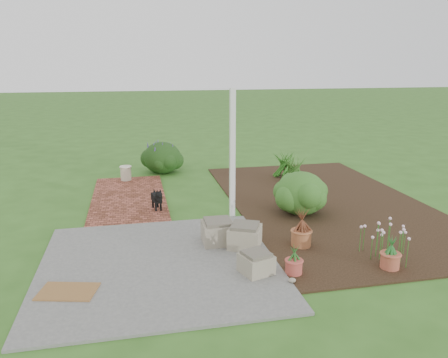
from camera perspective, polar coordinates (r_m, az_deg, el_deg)
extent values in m
plane|color=#32601E|center=(8.50, -0.77, -5.32)|extent=(80.00, 80.00, 0.00)
cube|color=#5E5E5C|center=(6.76, -8.48, -10.92)|extent=(3.50, 3.50, 0.04)
cube|color=#5D2E1D|center=(10.02, -12.32, -2.37)|extent=(1.60, 3.50, 0.04)
cube|color=black|center=(9.71, 13.31, -3.03)|extent=(4.00, 7.00, 0.03)
cube|color=white|center=(8.31, 1.10, 3.17)|extent=(0.10, 0.10, 2.50)
cube|color=gray|center=(6.35, 4.21, -10.97)|extent=(0.52, 0.52, 0.27)
cube|color=gray|center=(7.17, 2.73, -7.56)|extent=(0.66, 0.66, 0.33)
cube|color=#706B52|center=(7.32, -0.80, -7.02)|extent=(0.52, 0.52, 0.34)
cube|color=brown|center=(6.25, -19.73, -13.65)|extent=(0.82, 0.63, 0.02)
cube|color=black|center=(9.00, -8.81, -2.43)|extent=(0.21, 0.36, 0.15)
cylinder|color=black|center=(8.93, -8.89, -3.66)|extent=(0.04, 0.04, 0.17)
cylinder|color=black|center=(8.95, -8.26, -3.58)|extent=(0.04, 0.04, 0.17)
cylinder|color=black|center=(9.15, -9.27, -3.20)|extent=(0.04, 0.04, 0.17)
cylinder|color=black|center=(9.18, -8.65, -3.13)|extent=(0.04, 0.04, 0.17)
sphere|color=black|center=(8.78, -8.50, -2.05)|extent=(0.14, 0.14, 0.14)
cone|color=black|center=(9.14, -9.12, -1.51)|extent=(0.08, 0.11, 0.13)
cylinder|color=beige|center=(11.39, -12.70, 0.74)|extent=(0.29, 0.29, 0.36)
ellipsoid|color=#0D4215|center=(8.79, 10.03, -1.69)|extent=(1.30, 1.30, 0.86)
cylinder|color=#A45F37|center=(7.35, 10.05, -7.57)|extent=(0.33, 0.33, 0.26)
cylinder|color=#B0543B|center=(6.94, 20.87, -9.92)|extent=(0.35, 0.35, 0.23)
cylinder|color=#B5483D|center=(6.44, 9.10, -11.22)|extent=(0.31, 0.31, 0.20)
ellipsoid|color=black|center=(12.11, -8.07, 2.87)|extent=(1.13, 1.13, 0.88)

